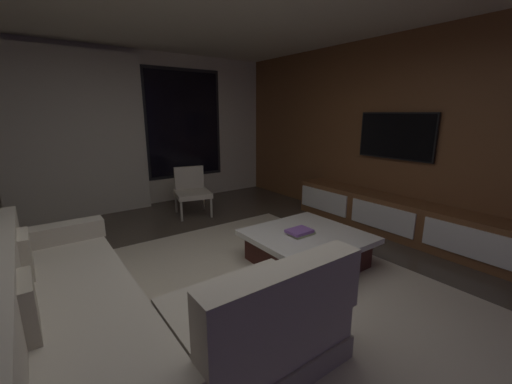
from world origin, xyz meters
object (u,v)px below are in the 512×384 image
(accent_chair_near_window, at_px, (191,188))
(coffee_table, at_px, (307,248))
(sectional_couch, at_px, (117,316))
(book_stack_on_coffee_table, at_px, (300,232))
(media_console, at_px, (393,217))
(mounted_tv, at_px, (396,136))

(accent_chair_near_window, bearing_deg, coffee_table, -84.60)
(coffee_table, bearing_deg, sectional_couch, -174.45)
(coffee_table, relative_size, book_stack_on_coffee_table, 4.03)
(coffee_table, relative_size, accent_chair_near_window, 1.49)
(accent_chair_near_window, height_order, media_console, accent_chair_near_window)
(coffee_table, bearing_deg, media_console, -2.47)
(book_stack_on_coffee_table, height_order, media_console, media_console)
(sectional_couch, bearing_deg, mounted_tv, 4.90)
(sectional_couch, distance_m, mounted_tv, 3.99)
(sectional_couch, height_order, coffee_table, sectional_couch)
(sectional_couch, xyz_separation_m, coffee_table, (2.05, 0.20, -0.10))
(book_stack_on_coffee_table, height_order, accent_chair_near_window, accent_chair_near_window)
(coffee_table, distance_m, mounted_tv, 2.13)
(book_stack_on_coffee_table, xyz_separation_m, media_console, (1.68, -0.10, -0.14))
(sectional_couch, bearing_deg, media_console, 2.04)
(coffee_table, bearing_deg, accent_chair_near_window, 95.40)
(media_console, bearing_deg, sectional_couch, -177.96)
(accent_chair_near_window, bearing_deg, book_stack_on_coffee_table, -86.34)
(sectional_couch, distance_m, book_stack_on_coffee_table, 1.99)
(coffee_table, height_order, book_stack_on_coffee_table, book_stack_on_coffee_table)
(sectional_couch, bearing_deg, accent_chair_near_window, 55.85)
(coffee_table, relative_size, mounted_tv, 1.05)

